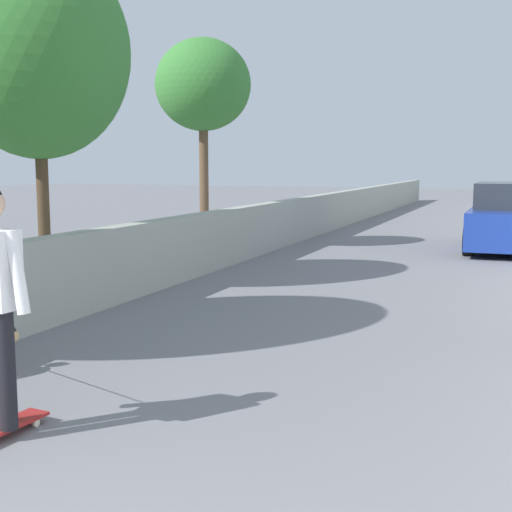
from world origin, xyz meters
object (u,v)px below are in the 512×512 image
at_px(tree_left_near, 203,86).
at_px(tree_left_far, 37,52).
at_px(car_near, 510,219).
at_px(skateboard, 0,429).

height_order(tree_left_near, tree_left_far, tree_left_far).
bearing_deg(car_near, tree_left_near, 110.01).
relative_size(tree_left_near, car_near, 1.21).
bearing_deg(tree_left_near, skateboard, -162.34).
height_order(tree_left_near, car_near, tree_left_near).
relative_size(tree_left_far, skateboard, 6.42).
bearing_deg(tree_left_far, car_near, -40.11).
bearing_deg(skateboard, car_near, -13.80).
relative_size(skateboard, car_near, 0.21).
relative_size(tree_left_far, car_near, 1.34).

